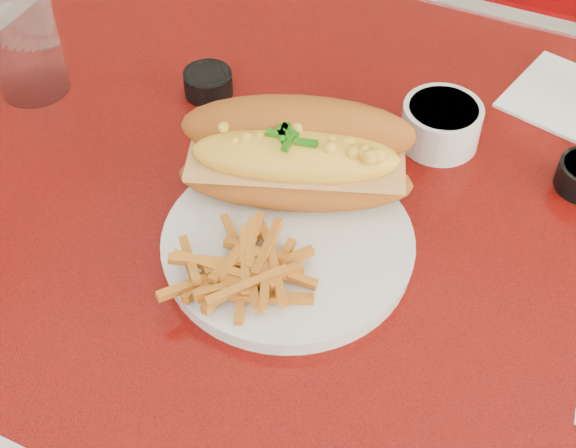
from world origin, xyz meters
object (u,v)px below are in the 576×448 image
at_px(booth_bench_far, 508,113).
at_px(mac_hoagie, 296,155).
at_px(diner_table, 390,303).
at_px(gravy_ramekin, 441,123).
at_px(sauce_cup_left, 208,82).
at_px(water_tumbler, 22,38).
at_px(fork, 311,203).
at_px(dinner_plate, 288,245).

xyz_separation_m(booth_bench_far, mac_hoagie, (-0.11, -0.84, 0.55)).
distance_m(diner_table, booth_bench_far, 0.87).
height_order(gravy_ramekin, sauce_cup_left, gravy_ramekin).
height_order(mac_hoagie, water_tumbler, water_tumbler).
xyz_separation_m(booth_bench_far, gravy_ramekin, (-0.00, -0.69, 0.51)).
bearing_deg(fork, sauce_cup_left, 66.72).
bearing_deg(booth_bench_far, diner_table, -90.00).
relative_size(booth_bench_far, sauce_cup_left, 16.10).
distance_m(mac_hoagie, gravy_ramekin, 0.19).
relative_size(dinner_plate, gravy_ramekin, 2.67).
bearing_deg(diner_table, booth_bench_far, 90.00).
bearing_deg(fork, water_tumbler, 93.50).
relative_size(booth_bench_far, water_tumbler, 8.44).
bearing_deg(gravy_ramekin, fork, -116.98).
height_order(fork, gravy_ramekin, gravy_ramekin).
distance_m(fork, sauce_cup_left, 0.23).
bearing_deg(mac_hoagie, dinner_plate, -91.87).
relative_size(fork, gravy_ramekin, 1.31).
xyz_separation_m(diner_table, fork, (-0.09, -0.05, 0.18)).
bearing_deg(diner_table, gravy_ramekin, 90.80).
height_order(dinner_plate, mac_hoagie, mac_hoagie).
relative_size(mac_hoagie, gravy_ramekin, 2.31).
distance_m(dinner_plate, water_tumbler, 0.40).
relative_size(diner_table, mac_hoagie, 4.68).
bearing_deg(dinner_plate, mac_hoagie, 108.43).
bearing_deg(diner_table, water_tumbler, 179.54).
bearing_deg(mac_hoagie, water_tumbler, 153.90).
bearing_deg(fork, mac_hoagie, 67.83).
height_order(diner_table, gravy_ramekin, gravy_ramekin).
distance_m(diner_table, mac_hoagie, 0.25).
distance_m(dinner_plate, fork, 0.05).
distance_m(mac_hoagie, water_tumbler, 0.36).
bearing_deg(water_tumbler, mac_hoagie, -5.80).
relative_size(diner_table, fork, 8.27).
xyz_separation_m(mac_hoagie, fork, (0.02, -0.02, -0.04)).
xyz_separation_m(booth_bench_far, sauce_cup_left, (-0.28, -0.73, 0.50)).
distance_m(diner_table, gravy_ramekin, 0.22).
relative_size(dinner_plate, sauce_cup_left, 4.07).
bearing_deg(gravy_ramekin, sauce_cup_left, -173.27).
bearing_deg(dinner_plate, fork, 89.19).
xyz_separation_m(dinner_plate, fork, (0.00, 0.05, 0.01)).
height_order(booth_bench_far, dinner_plate, booth_bench_far).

